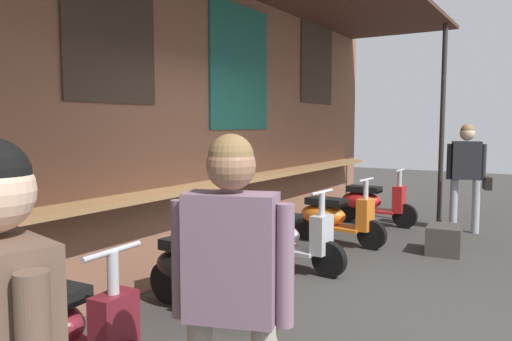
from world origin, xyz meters
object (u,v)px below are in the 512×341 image
object	(u,v)px
scooter_black	(200,270)
merchandise_crate	(444,240)
scooter_red	(371,202)
scooter_maroon	(60,327)
shopper_browsing	(231,276)
scooter_orange	(333,217)
shopper_passing	(467,166)
scooter_silver	(285,236)

from	to	relation	value
scooter_black	merchandise_crate	size ratio (longest dim) A/B	2.64
scooter_red	merchandise_crate	distance (m)	2.01
scooter_maroon	shopper_browsing	world-z (taller)	shopper_browsing
scooter_orange	shopper_passing	world-z (taller)	shopper_passing
scooter_orange	shopper_browsing	size ratio (longest dim) A/B	0.84
merchandise_crate	scooter_black	bearing A→B (deg)	156.26
scooter_silver	shopper_passing	world-z (taller)	shopper_passing
scooter_silver	scooter_red	xyz separation A→B (m)	(3.07, 0.00, 0.00)
scooter_black	scooter_red	world-z (taller)	same
scooter_black	scooter_orange	size ratio (longest dim) A/B	1.00
scooter_black	shopper_browsing	bearing A→B (deg)	-43.89
scooter_orange	scooter_black	bearing A→B (deg)	-86.19
scooter_black	scooter_orange	world-z (taller)	same
shopper_browsing	scooter_red	bearing A→B (deg)	174.54
scooter_red	scooter_orange	bearing A→B (deg)	-90.07
scooter_red	shopper_passing	distance (m)	1.63
merchandise_crate	shopper_browsing	bearing A→B (deg)	-179.66
scooter_maroon	scooter_black	world-z (taller)	same
scooter_silver	shopper_passing	size ratio (longest dim) A/B	0.82
scooter_maroon	shopper_passing	distance (m)	6.57
scooter_silver	shopper_passing	bearing A→B (deg)	70.01
scooter_orange	scooter_red	world-z (taller)	same
scooter_silver	merchandise_crate	distance (m)	2.26
scooter_silver	scooter_orange	xyz separation A→B (m)	(1.45, 0.00, 0.00)
shopper_browsing	scooter_orange	bearing A→B (deg)	178.79
scooter_silver	merchandise_crate	size ratio (longest dim) A/B	2.64
scooter_orange	scooter_maroon	bearing A→B (deg)	-86.19
scooter_silver	scooter_orange	size ratio (longest dim) A/B	1.00
scooter_black	scooter_red	distance (m)	4.69
scooter_orange	shopper_passing	size ratio (longest dim) A/B	0.82
scooter_silver	scooter_orange	distance (m)	1.45
scooter_black	scooter_silver	size ratio (longest dim) A/B	1.00
scooter_black	shopper_passing	size ratio (longest dim) A/B	0.82
scooter_maroon	scooter_silver	xyz separation A→B (m)	(3.10, -0.00, 0.00)
scooter_maroon	scooter_black	size ratio (longest dim) A/B	1.00
scooter_silver	shopper_browsing	xyz separation A→B (m)	(-3.30, -1.49, 0.64)
scooter_silver	merchandise_crate	bearing A→B (deg)	53.79
scooter_black	shopper_passing	bearing A→B (deg)	77.65
scooter_maroon	scooter_silver	world-z (taller)	same
scooter_black	scooter_silver	bearing A→B (deg)	94.48
scooter_orange	scooter_red	distance (m)	1.62
shopper_passing	scooter_maroon	bearing A→B (deg)	149.32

